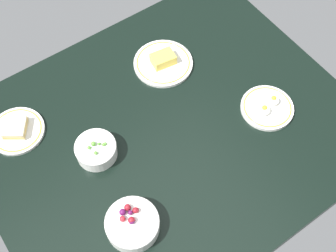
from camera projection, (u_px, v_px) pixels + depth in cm
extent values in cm
cube|color=black|center=(168.00, 132.00, 156.52)|extent=(125.79, 104.39, 4.00)
cylinder|color=white|center=(163.00, 63.00, 168.82)|extent=(22.21, 22.21, 1.23)
torus|color=gold|center=(163.00, 62.00, 168.29)|extent=(20.04, 20.04, 0.50)
cube|color=#F2D14C|center=(163.00, 59.00, 166.63)|extent=(9.30, 7.32, 3.87)
cylinder|color=white|center=(267.00, 108.00, 158.44)|extent=(18.64, 18.64, 1.40)
torus|color=gold|center=(267.00, 107.00, 157.84)|extent=(16.91, 16.91, 0.50)
ellipsoid|color=white|center=(273.00, 100.00, 157.82)|extent=(4.53, 4.53, 2.49)
sphere|color=yellow|center=(274.00, 98.00, 156.85)|extent=(1.81, 1.81, 1.81)
ellipsoid|color=white|center=(264.00, 110.00, 155.70)|extent=(4.63, 4.63, 2.54)
sphere|color=yellow|center=(265.00, 108.00, 154.71)|extent=(1.85, 1.85, 1.85)
cylinder|color=white|center=(96.00, 150.00, 147.61)|extent=(13.53, 13.53, 5.18)
torus|color=white|center=(95.00, 147.00, 145.39)|extent=(13.79, 13.79, 0.80)
sphere|color=#599E38|center=(103.00, 145.00, 145.17)|extent=(1.05, 1.05, 1.05)
sphere|color=#599E38|center=(93.00, 144.00, 145.03)|extent=(1.60, 1.60, 1.60)
sphere|color=#599E38|center=(105.00, 144.00, 145.33)|extent=(1.06, 1.06, 1.06)
sphere|color=#599E38|center=(96.00, 153.00, 143.52)|extent=(1.21, 1.21, 1.21)
sphere|color=#599E38|center=(89.00, 148.00, 144.54)|extent=(1.14, 1.14, 1.14)
sphere|color=#599E38|center=(99.00, 144.00, 145.32)|extent=(1.02, 1.02, 1.02)
cylinder|color=white|center=(133.00, 225.00, 134.86)|extent=(16.32, 16.32, 4.86)
torus|color=white|center=(132.00, 222.00, 132.77)|extent=(16.47, 16.47, 0.80)
sphere|color=maroon|center=(135.00, 210.00, 133.65)|extent=(1.86, 1.86, 1.86)
sphere|color=#B2232D|center=(123.00, 219.00, 132.32)|extent=(1.80, 1.80, 1.80)
sphere|color=#59144C|center=(132.00, 221.00, 131.89)|extent=(2.09, 2.09, 2.09)
sphere|color=#59144C|center=(130.00, 213.00, 133.48)|extent=(1.48, 1.48, 1.48)
sphere|color=#59144C|center=(123.00, 212.00, 133.27)|extent=(2.02, 2.02, 2.02)
sphere|color=maroon|center=(128.00, 207.00, 134.00)|extent=(2.08, 2.08, 2.08)
sphere|color=maroon|center=(132.00, 220.00, 131.90)|extent=(2.17, 2.17, 2.17)
sphere|color=maroon|center=(136.00, 210.00, 133.74)|extent=(1.73, 1.73, 1.73)
cylinder|color=white|center=(17.00, 131.00, 153.75)|extent=(18.81, 18.81, 1.14)
torus|color=gold|center=(17.00, 130.00, 153.26)|extent=(17.05, 17.05, 0.50)
cube|color=beige|center=(16.00, 129.00, 152.74)|extent=(10.70, 10.91, 1.20)
cube|color=#E5B24C|center=(15.00, 128.00, 151.89)|extent=(10.70, 10.91, 0.80)
cube|color=beige|center=(14.00, 126.00, 151.03)|extent=(10.70, 10.91, 1.20)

